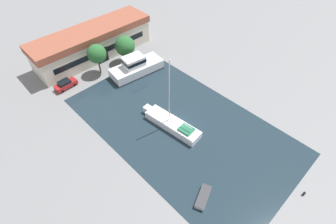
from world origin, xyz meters
TOP-DOWN VIEW (x-y plane):
  - ground_plane at (0.00, 0.00)m, footprint 440.00×440.00m
  - water_canal at (0.00, 0.00)m, footprint 22.46×38.94m
  - warehouse_building at (1.56, 28.12)m, footprint 26.91×8.09m
  - quay_tree_near_building at (5.15, 21.16)m, footprint 4.22×4.22m
  - quay_tree_by_water at (-1.25, 21.87)m, footprint 3.82×3.82m
  - parked_car at (-8.90, 22.46)m, footprint 4.42×2.03m
  - sailboat_moored at (-1.30, 0.68)m, footprint 3.74×11.50m
  - motor_cruiser at (4.04, 16.49)m, footprint 11.53×5.66m
  - small_dinghy at (-7.38, -11.41)m, footprint 3.81×2.60m
  - mooring_bollard at (2.85, -20.68)m, footprint 0.32×0.32m

SIDE VIEW (x-z plane):
  - ground_plane at x=0.00m, z-range 0.00..0.00m
  - water_canal at x=0.00m, z-range 0.00..0.01m
  - small_dinghy at x=-7.38m, z-range 0.01..0.71m
  - mooring_bollard at x=2.85m, z-range 0.02..0.72m
  - sailboat_moored at x=-1.30m, z-range -5.90..7.42m
  - parked_car at x=-8.90m, z-range 0.01..1.67m
  - motor_cruiser at x=4.04m, z-range -0.55..3.51m
  - warehouse_building at x=1.56m, z-range 0.03..6.42m
  - quay_tree_near_building at x=5.15m, z-range 0.88..6.89m
  - quay_tree_by_water at x=-1.25m, z-range 1.31..7.78m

